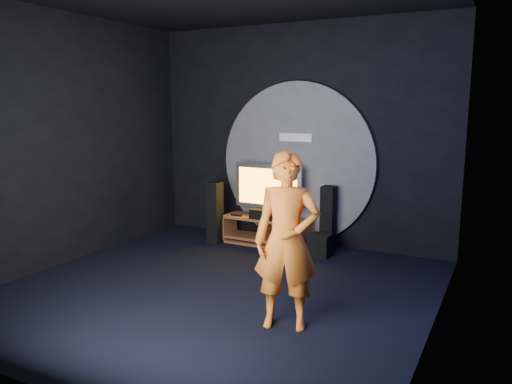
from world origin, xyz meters
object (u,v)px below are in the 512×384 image
player (287,241)px  tv (268,188)px  tower_speaker_left (215,213)px  subwoofer (320,245)px  media_console (266,233)px  tower_speaker_right (328,218)px

player → tv: bearing=102.2°
tv → tower_speaker_left: 0.95m
tv → tower_speaker_left: (-0.78, -0.36, -0.41)m
subwoofer → media_console: bearing=169.1°
media_console → tv: (-0.01, 0.07, 0.72)m
tower_speaker_left → tower_speaker_right: size_ratio=1.00×
tv → subwoofer: size_ratio=3.40×
media_console → tower_speaker_right: tower_speaker_right is taller
tower_speaker_left → tv: bearing=24.9°
tv → tower_speaker_right: tv is taller
tv → tower_speaker_right: (0.98, 0.11, -0.41)m
media_console → tower_speaker_right: bearing=10.1°
tower_speaker_left → subwoofer: tower_speaker_left is taller
tv → tower_speaker_left: size_ratio=1.13×
tower_speaker_left → tower_speaker_right: (1.76, 0.47, 0.00)m
media_console → tv: tv is taller
media_console → tower_speaker_left: 0.90m
tower_speaker_right → tower_speaker_left: bearing=-165.1°
tv → subwoofer: 1.27m
media_console → subwoofer: (0.99, -0.19, -0.03)m
tower_speaker_right → player: 2.84m
tower_speaker_right → player: (0.53, -2.76, 0.40)m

